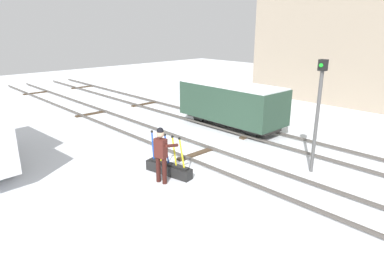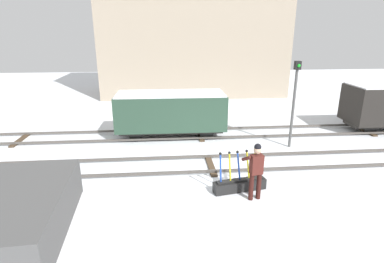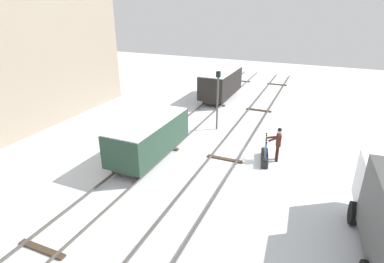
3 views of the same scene
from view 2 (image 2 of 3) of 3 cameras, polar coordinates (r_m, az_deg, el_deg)
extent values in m
plane|color=silver|center=(12.26, 3.48, -6.42)|extent=(60.00, 60.00, 0.00)
cube|color=#4C4742|center=(11.56, 4.02, -7.31)|extent=(44.00, 0.07, 0.10)
cube|color=#4C4742|center=(12.86, 3.03, -4.56)|extent=(44.00, 0.07, 0.10)
cube|color=#423323|center=(12.24, 3.49, -6.25)|extent=(0.24, 1.94, 0.08)
cube|color=#4C4742|center=(14.99, 1.81, -1.16)|extent=(44.00, 0.07, 0.10)
cube|color=#4C4742|center=(16.35, 1.22, 0.51)|extent=(44.00, 0.07, 0.10)
cube|color=#423323|center=(17.14, -29.19, -1.36)|extent=(0.24, 1.94, 0.08)
cube|color=#423323|center=(15.70, 1.50, -0.60)|extent=(0.24, 1.94, 0.08)
cube|color=#423323|center=(18.82, 29.19, 0.23)|extent=(0.24, 1.94, 0.08)
cube|color=black|center=(10.54, 8.81, -9.84)|extent=(1.84, 0.70, 0.36)
cube|color=black|center=(10.45, 8.86, -8.82)|extent=(1.63, 0.51, 0.06)
cylinder|color=#1E47B7|center=(9.98, 5.32, -6.87)|extent=(0.11, 0.08, 1.05)
sphere|color=black|center=(9.76, 5.27, -4.10)|extent=(0.09, 0.09, 0.09)
cylinder|color=yellow|center=(10.09, 7.03, -6.64)|extent=(0.15, 0.08, 1.05)
sphere|color=black|center=(9.87, 6.93, -3.91)|extent=(0.09, 0.09, 0.09)
cylinder|color=#1E47B7|center=(10.21, 8.64, -6.43)|extent=(0.20, 0.09, 1.05)
sphere|color=black|center=(9.98, 8.42, -3.76)|extent=(0.09, 0.09, 0.09)
cylinder|color=yellow|center=(10.34, 10.31, -6.19)|extent=(0.22, 0.09, 1.05)
sphere|color=black|center=(10.11, 10.09, -3.56)|extent=(0.09, 0.09, 0.09)
cylinder|color=yellow|center=(10.48, 11.88, -5.98)|extent=(0.26, 0.10, 1.04)
sphere|color=black|center=(10.24, 11.58, -3.41)|extent=(0.09, 0.09, 0.09)
cylinder|color=#351511|center=(9.96, 10.90, -10.04)|extent=(0.15, 0.15, 0.88)
cylinder|color=#351511|center=(10.07, 12.24, -9.80)|extent=(0.15, 0.15, 0.88)
cube|color=#4C1E19|center=(9.69, 11.85, -5.98)|extent=(0.42, 0.31, 0.62)
sphere|color=tan|center=(9.51, 12.04, -3.39)|extent=(0.24, 0.24, 0.24)
sphere|color=black|center=(9.47, 12.08, -2.83)|extent=(0.21, 0.21, 0.21)
cylinder|color=#4C1E19|center=(9.76, 10.10, -4.93)|extent=(0.22, 0.58, 0.38)
cylinder|color=#4C1E19|center=(9.99, 12.19, -4.96)|extent=(0.22, 0.61, 0.24)
cube|color=black|center=(5.12, -1.08, -21.47)|extent=(0.16, 1.78, 0.76)
cylinder|color=#4C4C4C|center=(14.39, 18.18, 3.86)|extent=(0.12, 0.12, 3.51)
cube|color=black|center=(14.07, 18.97, 11.51)|extent=(0.24, 0.24, 0.36)
sphere|color=green|center=(13.95, 19.18, 11.44)|extent=(0.14, 0.14, 0.14)
cube|color=gray|center=(26.77, 0.11, 19.11)|extent=(14.57, 6.76, 11.05)
cylinder|color=black|center=(18.28, 30.20, 0.62)|extent=(0.70, 0.11, 0.70)
cylinder|color=black|center=(19.21, 28.33, 1.67)|extent=(0.70, 0.11, 0.70)
cube|color=#2D2B28|center=(15.49, -3.86, 0.51)|extent=(5.05, 1.32, 0.20)
cube|color=#284233|center=(15.24, -3.93, 3.84)|extent=(5.32, 2.17, 1.66)
cube|color=white|center=(15.05, -4.00, 7.02)|extent=(5.21, 2.09, 0.06)
cylinder|color=black|center=(15.04, -10.40, -0.51)|extent=(0.70, 0.11, 0.70)
cylinder|color=black|center=(16.14, -10.00, 0.81)|extent=(0.70, 0.11, 0.70)
cylinder|color=black|center=(15.07, 2.74, -0.19)|extent=(0.70, 0.11, 0.70)
cylinder|color=black|center=(16.17, 2.23, 1.11)|extent=(0.70, 0.11, 0.70)
camera|label=1|loc=(10.97, 73.33, 4.17)|focal=31.58mm
camera|label=3|loc=(14.62, -71.21, 17.63)|focal=29.08mm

